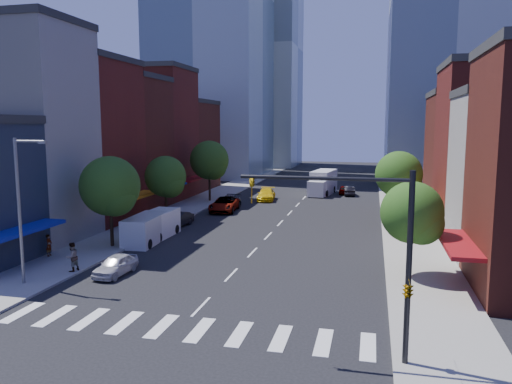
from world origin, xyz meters
The scene contains 31 objects.
ground centered at (0.00, 0.00, 0.00)m, with size 220.00×220.00×0.00m, color black.
sidewalk_left centered at (-12.50, 40.00, 0.07)m, with size 5.00×120.00×0.15m, color gray.
sidewalk_right centered at (12.50, 40.00, 0.07)m, with size 5.00×120.00×0.15m, color gray.
crosswalk centered at (0.00, -3.00, 0.01)m, with size 19.00×3.00×0.01m, color silver.
bldg_left_1 centered at (-21.00, 12.00, 9.00)m, with size 12.00×8.00×18.00m, color beige.
bldg_left_2 centered at (-21.00, 20.50, 8.00)m, with size 12.00×9.00×16.00m, color maroon.
bldg_left_3 centered at (-21.00, 29.00, 7.50)m, with size 12.00×8.00×15.00m, color #551D15.
bldg_left_4 centered at (-21.00, 37.50, 8.50)m, with size 12.00×9.00×17.00m, color maroon.
bldg_left_5 centered at (-21.00, 47.00, 6.50)m, with size 12.00×10.00×13.00m, color #551D15.
bldg_right_2 centered at (21.00, 24.00, 7.50)m, with size 12.00×10.00×15.00m, color maroon.
bldg_right_3 centered at (21.00, 34.00, 6.50)m, with size 12.00×10.00×13.00m, color #551D15.
tower_far_w centered at (-18.00, 95.00, 28.00)m, with size 18.00×18.00×56.00m, color #9EA5AD.
traffic_signal centered at (9.94, -4.50, 4.16)m, with size 7.24×2.24×8.00m.
streetlight centered at (-11.81, 1.00, 5.28)m, with size 2.25×0.25×9.00m.
tree_left_near centered at (-11.35, 10.92, 4.87)m, with size 4.80×4.80×7.30m.
tree_left_mid centered at (-11.35, 21.92, 4.53)m, with size 4.20×4.20×6.65m.
tree_left_far centered at (-11.35, 35.92, 5.20)m, with size 5.00×5.00×7.75m.
tree_right_near centered at (11.65, 7.92, 4.19)m, with size 4.00×4.00×6.20m.
tree_right_far centered at (11.65, 25.92, 4.86)m, with size 4.60×4.60×7.20m.
parked_car_front centered at (-7.50, 4.28, 0.67)m, with size 1.58×3.93×1.34m, color silver.
parked_car_second centered at (-9.50, 20.13, 0.68)m, with size 1.45×4.15×1.37m, color black.
parked_car_third centered at (-7.50, 29.30, 0.82)m, with size 2.73×5.93×1.65m, color #999999.
parked_car_rear centered at (-7.50, 31.16, 0.75)m, with size 2.10×5.18×1.50m, color black.
cargo_van_near centered at (-9.49, 12.90, 1.17)m, with size 2.52×5.65×2.36m.
cargo_van_far centered at (-9.50, 15.21, 1.14)m, with size 2.30×5.46×2.31m.
taxi centered at (-4.58, 38.76, 0.77)m, with size 2.15×5.28×1.53m, color yellow.
traffic_car_oncoming centered at (5.81, 46.01, 0.67)m, with size 1.41×4.04×1.33m, color black.
traffic_car_far centered at (5.18, 47.08, 0.63)m, with size 1.50×3.73×1.27m, color #999999.
box_truck centered at (2.07, 46.41, 1.59)m, with size 3.54×8.61×3.37m.
pedestrian_near centered at (-14.50, 7.04, 0.97)m, with size 0.60×0.39×1.64m, color #999999.
pedestrian_far centered at (-10.50, 3.92, 1.13)m, with size 0.95×0.74×1.96m, color #999999.
Camera 1 is at (8.94, -24.91, 9.94)m, focal length 35.00 mm.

